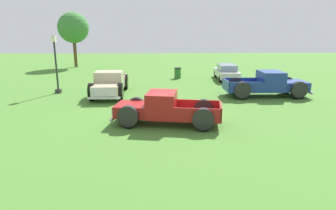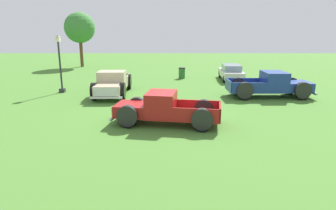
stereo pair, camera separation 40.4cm
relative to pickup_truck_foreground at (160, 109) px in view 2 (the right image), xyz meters
name	(u,v)px [view 2 (the right image)]	position (x,y,z in m)	size (l,w,h in m)	color
ground_plane	(170,118)	(0.44, 0.90, -0.71)	(80.00, 80.00, 0.00)	#477A2D
pickup_truck_foreground	(160,109)	(0.00, 0.00, 0.00)	(5.05, 2.52, 1.48)	maroon
pickup_truck_behind_left	(112,84)	(-3.28, 6.00, 0.05)	(2.10, 5.21, 1.58)	#C6B793
pickup_truck_behind_right	(275,85)	(7.14, 5.53, 0.07)	(5.32, 2.13, 1.62)	navy
sedan_distant_a	(231,72)	(5.70, 11.97, -0.01)	(1.76, 4.03, 1.33)	silver
lamp_post_near	(60,63)	(-6.91, 7.00, 1.31)	(0.36, 0.36, 3.83)	#2D2D33
trash_can	(182,73)	(1.58, 12.89, -0.23)	(0.59, 0.59, 0.95)	#2D6B2D
oak_tree_east	(80,28)	(-9.55, 21.27, 3.64)	(3.38, 3.38, 6.06)	brown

